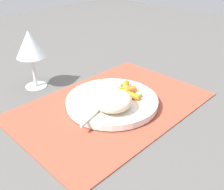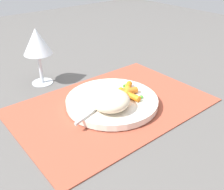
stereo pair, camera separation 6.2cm
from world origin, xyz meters
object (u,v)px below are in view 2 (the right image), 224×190
at_px(carrot_portion, 126,93).
at_px(fork, 106,101).
at_px(wine_glass, 37,43).
at_px(plate, 112,101).
at_px(rice_mound, 110,100).

relative_size(carrot_portion, fork, 0.46).
bearing_deg(wine_glass, fork, -77.26).
height_order(plate, fork, fork).
bearing_deg(plate, carrot_portion, -17.16).
bearing_deg(wine_glass, carrot_portion, -64.86).
relative_size(rice_mound, carrot_portion, 1.07).
height_order(rice_mound, fork, rice_mound).
relative_size(fork, wine_glass, 1.13).
bearing_deg(wine_glass, rice_mound, -80.38).
distance_m(carrot_portion, wine_glass, 0.29).
bearing_deg(plate, rice_mound, -134.07).
bearing_deg(plate, wine_glass, 108.33).
xyz_separation_m(rice_mound, fork, (0.01, 0.03, -0.02)).
xyz_separation_m(carrot_portion, fork, (-0.06, 0.00, -0.00)).
height_order(plate, rice_mound, rice_mound).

